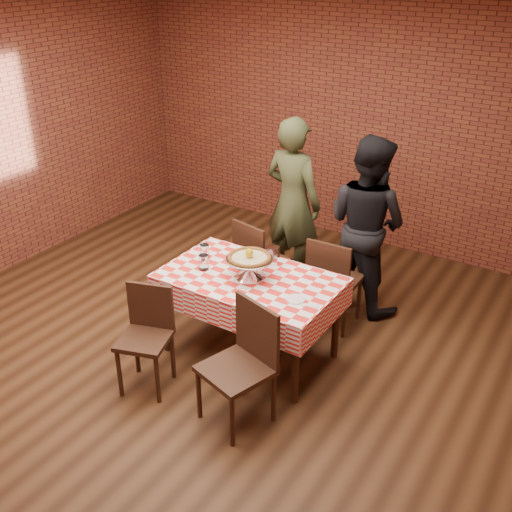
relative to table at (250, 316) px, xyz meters
name	(u,v)px	position (x,y,z in m)	size (l,w,h in m)	color
ground	(196,359)	(-0.35, -0.32, -0.38)	(6.00, 6.00, 0.00)	black
back_wall	(352,117)	(-0.35, 2.68, 1.08)	(5.50, 5.50, 0.00)	brown
table	(250,316)	(0.00, 0.00, 0.00)	(1.43, 0.86, 0.75)	#351E13
tablecloth	(250,290)	(0.00, 0.00, 0.26)	(1.47, 0.90, 0.25)	red
pizza_stand	(249,268)	(0.00, -0.01, 0.47)	(0.39, 0.39, 0.18)	silver
pizza	(249,258)	(0.00, -0.01, 0.56)	(0.35, 0.35, 0.03)	beige
lemon	(249,253)	(0.00, -0.01, 0.61)	(0.06, 0.06, 0.08)	gold
water_glass_left	(204,262)	(-0.40, -0.09, 0.45)	(0.08, 0.08, 0.13)	white
water_glass_right	(205,251)	(-0.51, 0.07, 0.45)	(0.08, 0.08, 0.13)	white
side_plate	(295,299)	(0.49, -0.12, 0.39)	(0.15, 0.15, 0.01)	white
sweetener_packet_a	(304,305)	(0.58, -0.15, 0.39)	(0.05, 0.04, 0.01)	white
sweetener_packet_b	(315,306)	(0.66, -0.12, 0.39)	(0.05, 0.04, 0.01)	white
condiment_caddy	(272,255)	(0.03, 0.31, 0.46)	(0.11, 0.09, 0.15)	silver
chair_near_left	(144,342)	(-0.45, -0.82, 0.05)	(0.38, 0.38, 0.86)	#351E13
chair_near_right	(236,368)	(0.36, -0.76, 0.09)	(0.45, 0.45, 0.93)	#351E13
chair_far_left	(262,261)	(-0.37, 0.80, 0.07)	(0.41, 0.41, 0.89)	#351E13
chair_far_right	(335,280)	(0.39, 0.83, 0.07)	(0.42, 0.42, 0.90)	#351E13
diner_olive	(293,202)	(-0.36, 1.36, 0.50)	(0.63, 0.42, 1.74)	#3C4326
diner_black	(366,224)	(0.47, 1.29, 0.48)	(0.83, 0.64, 1.70)	black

